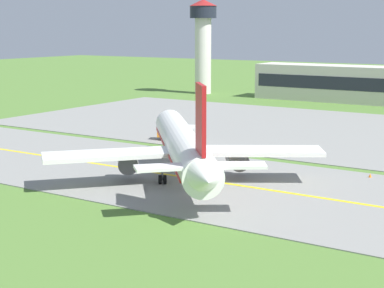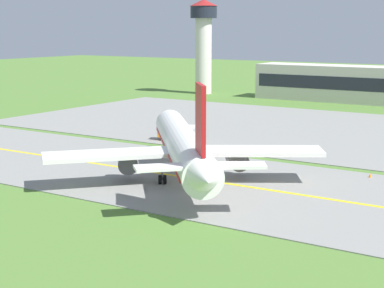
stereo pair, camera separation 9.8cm
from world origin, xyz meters
name	(u,v)px [view 1 (the left image)]	position (x,y,z in m)	size (l,w,h in m)	color
ground_plane	(204,181)	(0.00, 0.00, 0.00)	(500.00, 500.00, 0.00)	#517A33
taxiway_strip	(204,180)	(0.00, 0.00, 0.05)	(240.00, 28.00, 0.10)	gray
taxiway_centreline	(204,180)	(0.00, 0.00, 0.11)	(220.00, 0.60, 0.01)	yellow
airplane_lead	(183,146)	(-2.15, -1.21, 4.13)	(29.54, 32.88, 12.70)	white
service_truck_baggage	(177,131)	(-17.74, 20.43, 1.53)	(6.33, 4.21, 2.65)	orange
terminal_building	(364,85)	(-8.61, 87.31, 4.39)	(53.49, 10.04, 9.94)	beige
control_tower	(203,37)	(-52.51, 84.73, 15.33)	(7.60, 7.60, 25.32)	silver
traffic_cone_near_edge	(370,176)	(16.05, 11.94, 0.30)	(0.44, 0.44, 0.60)	orange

